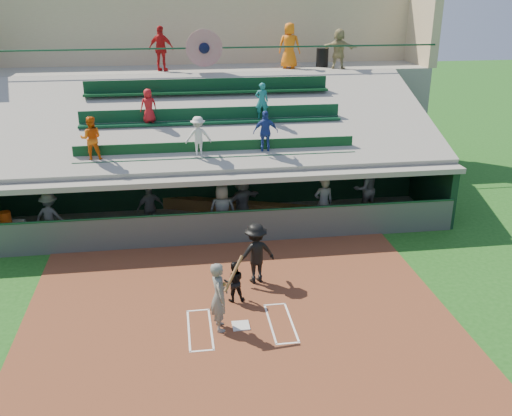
{
  "coord_description": "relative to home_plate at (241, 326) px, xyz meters",
  "views": [
    {
      "loc": [
        -1.4,
        -12.16,
        8.01
      ],
      "look_at": [
        0.9,
        3.5,
        1.8
      ],
      "focal_mm": 40.0,
      "sensor_mm": 36.0,
      "label": 1
    }
  ],
  "objects": [
    {
      "name": "dugout_player_b",
      "position": [
        -2.36,
        6.47,
        0.82
      ],
      "size": [
        1.03,
        0.74,
        1.62
      ],
      "primitive_type": "imported",
      "rotation": [
        0.0,
        0.0,
        3.55
      ],
      "color": "#52544F",
      "rests_on": "dugout_floor"
    },
    {
      "name": "trash_bin",
      "position": [
        5.3,
        13.16,
        4.97
      ],
      "size": [
        0.53,
        0.53,
        0.8
      ],
      "primitive_type": "cylinder",
      "color": "black",
      "rests_on": "concourse_slab"
    },
    {
      "name": "dugout_bench",
      "position": [
        -0.22,
        7.95,
        0.23
      ],
      "size": [
        13.99,
        5.7,
        0.44
      ],
      "primitive_type": "cube",
      "rotation": [
        0.0,
        0.0,
        -0.36
      ],
      "color": "brown",
      "rests_on": "dugout_floor"
    },
    {
      "name": "concourse_staff_b",
      "position": [
        3.73,
        12.85,
        5.53
      ],
      "size": [
        1.09,
        0.88,
        1.92
      ],
      "primitive_type": "imported",
      "rotation": [
        0.0,
        0.0,
        2.81
      ],
      "color": "orange",
      "rests_on": "concourse_slab"
    },
    {
      "name": "batters_box_chalk",
      "position": [
        0.0,
        0.0,
        -0.01
      ],
      "size": [
        2.65,
        1.85,
        0.01
      ],
      "color": "silver",
      "rests_on": "dirt_slab"
    },
    {
      "name": "home_plate",
      "position": [
        0.0,
        0.0,
        0.0
      ],
      "size": [
        0.43,
        0.43,
        0.03
      ],
      "primitive_type": "cube",
      "color": "silver",
      "rests_on": "dirt_slab"
    },
    {
      "name": "dugout_floor",
      "position": [
        0.0,
        6.75,
        -0.02
      ],
      "size": [
        16.0,
        3.5,
        0.04
      ],
      "primitive_type": "cube",
      "color": "gray",
      "rests_on": "ground"
    },
    {
      "name": "ground",
      "position": [
        0.0,
        0.0,
        -0.04
      ],
      "size": [
        100.0,
        100.0,
        0.0
      ],
      "primitive_type": "plane",
      "color": "#194E15",
      "rests_on": "ground"
    },
    {
      "name": "batter_at_plate",
      "position": [
        -0.52,
        -0.0,
        0.89
      ],
      "size": [
        0.87,
        0.77,
        1.95
      ],
      "color": "#5C5F59",
      "rests_on": "dirt_slab"
    },
    {
      "name": "concourse_staff_c",
      "position": [
        5.83,
        12.44,
        5.41
      ],
      "size": [
        1.63,
        1.1,
        1.68
      ],
      "primitive_type": "imported",
      "rotation": [
        0.0,
        0.0,
        2.72
      ],
      "color": "tan",
      "rests_on": "concourse_slab"
    },
    {
      "name": "dugout_player_c",
      "position": [
        0.07,
        5.58,
        0.92
      ],
      "size": [
        0.94,
        0.66,
        1.82
      ],
      "primitive_type": "imported",
      "rotation": [
        0.0,
        0.0,
        3.05
      ],
      "color": "#565954",
      "rests_on": "dugout_floor"
    },
    {
      "name": "dugout_player_d",
      "position": [
        0.82,
        6.33,
        0.94
      ],
      "size": [
        1.76,
        1.38,
        1.86
      ],
      "primitive_type": "imported",
      "rotation": [
        0.0,
        0.0,
        3.7
      ],
      "color": "#565954",
      "rests_on": "dugout_floor"
    },
    {
      "name": "dugout_player_f",
      "position": [
        5.46,
        6.82,
        0.99
      ],
      "size": [
        1.11,
        0.95,
        1.96
      ],
      "primitive_type": "imported",
      "rotation": [
        0.0,
        0.0,
        3.39
      ],
      "color": "#585B56",
      "rests_on": "dugout_floor"
    },
    {
      "name": "catcher",
      "position": [
        -0.03,
        1.27,
        0.56
      ],
      "size": [
        0.56,
        0.44,
        1.16
      ],
      "primitive_type": "imported",
      "rotation": [
        0.0,
        0.0,
        3.14
      ],
      "color": "black",
      "rests_on": "dirt_slab"
    },
    {
      "name": "dugout_player_a",
      "position": [
        -5.62,
        6.12,
        0.82
      ],
      "size": [
        1.19,
        0.89,
        1.64
      ],
      "primitive_type": "imported",
      "rotation": [
        0.0,
        0.0,
        2.85
      ],
      "color": "#595C57",
      "rests_on": "dugout_floor"
    },
    {
      "name": "dugout_player_e",
      "position": [
        3.6,
        5.78,
        0.92
      ],
      "size": [
        0.68,
        0.45,
        1.83
      ],
      "primitive_type": "imported",
      "rotation": [
        0.0,
        0.0,
        3.16
      ],
      "color": "#595C56",
      "rests_on": "dugout_floor"
    },
    {
      "name": "concourse_staff_a",
      "position": [
        -1.74,
        12.77,
        5.49
      ],
      "size": [
        1.17,
        0.82,
        1.85
      ],
      "primitive_type": "imported",
      "rotation": [
        0.0,
        0.0,
        2.76
      ],
      "color": "red",
      "rests_on": "concourse_slab"
    },
    {
      "name": "grandstand",
      "position": [
        -0.01,
        10.51,
        2.23
      ],
      "size": [
        20.4,
        10.4,
        7.8
      ],
      "color": "#4C514C",
      "rests_on": "ground"
    },
    {
      "name": "home_umpire",
      "position": [
        0.71,
        2.26,
        0.88
      ],
      "size": [
        1.28,
        0.92,
        1.79
      ],
      "primitive_type": "imported",
      "rotation": [
        0.0,
        0.0,
        3.39
      ],
      "color": "black",
      "rests_on": "dirt_slab"
    },
    {
      "name": "dirt_slab",
      "position": [
        0.0,
        0.5,
        -0.03
      ],
      "size": [
        11.0,
        9.0,
        0.02
      ],
      "primitive_type": "cube",
      "color": "brown",
      "rests_on": "ground"
    },
    {
      "name": "white_table",
      "position": [
        -6.94,
        6.01,
        0.38
      ],
      "size": [
        1.02,
        0.89,
        0.74
      ],
      "primitive_type": "cube",
      "rotation": [
        0.0,
        0.0,
        -0.36
      ],
      "color": "white",
      "rests_on": "dugout_floor"
    },
    {
      "name": "water_cooler",
      "position": [
        -6.98,
        5.94,
        0.93
      ],
      "size": [
        0.38,
        0.38,
        0.38
      ],
      "primitive_type": "cylinder",
      "color": "#DB490C",
      "rests_on": "white_table"
    },
    {
      "name": "concourse_slab",
      "position": [
        0.0,
        13.5,
        2.26
      ],
      "size": [
        20.0,
        3.0,
        4.6
      ],
      "primitive_type": "cube",
      "color": "gray",
      "rests_on": "ground"
    }
  ]
}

